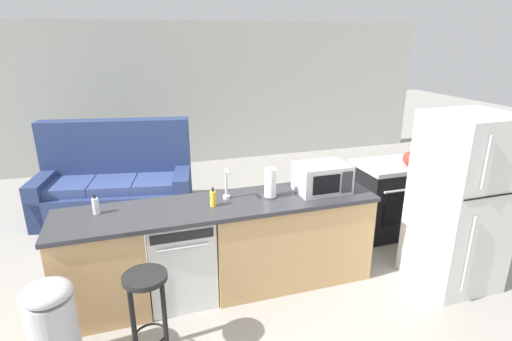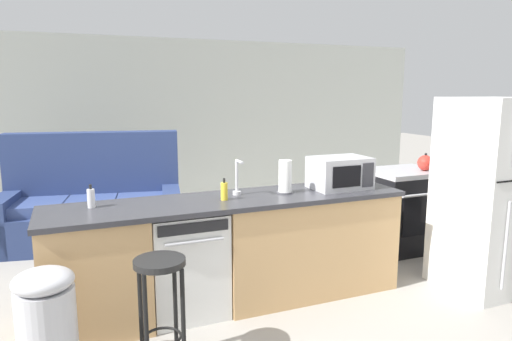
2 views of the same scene
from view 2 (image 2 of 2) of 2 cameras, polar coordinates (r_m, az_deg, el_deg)
The scene contains 15 objects.
ground_plane at distance 3.96m, azimuth -4.99°, elevation -16.42°, with size 24.00×24.00×0.00m, color gray.
wall_back at distance 7.73m, azimuth -12.37°, elevation 6.33°, with size 10.00×0.06×2.60m.
kitchen_counter at distance 3.87m, azimuth -1.65°, elevation -10.30°, with size 2.94×0.66×0.90m.
dishwasher at distance 3.74m, azimuth -8.82°, elevation -11.15°, with size 0.58×0.61×0.84m.
stove_range at distance 5.36m, azimuth 17.83°, elevation -4.64°, with size 0.76×0.68×0.90m.
refrigerator at distance 4.52m, azimuth 27.06°, elevation -2.74°, with size 0.72×0.73×1.70m.
microwave at distance 4.11m, azimuth 10.43°, elevation -0.28°, with size 0.50×0.37×0.28m.
sink_faucet at distance 3.78m, azimuth -2.34°, elevation -1.15°, with size 0.07×0.17×0.30m.
paper_towel_roll at distance 3.86m, azimuth 3.66°, elevation -0.82°, with size 0.14×0.14×0.28m.
soap_bottle at distance 3.63m, azimuth -3.99°, elevation -2.57°, with size 0.06×0.06×0.18m.
dish_soap_bottle at distance 3.60m, azimuth -19.92°, elevation -3.25°, with size 0.06×0.06×0.18m.
kettle at distance 5.27m, azimuth 20.42°, elevation 0.90°, with size 0.21×0.17×0.19m.
bar_stool at distance 2.99m, azimuth -11.84°, elevation -14.47°, with size 0.32×0.32×0.74m.
trash_bin at distance 3.11m, azimuth -24.66°, elevation -17.38°, with size 0.35×0.35×0.74m.
couch at distance 5.73m, azimuth -19.61°, elevation -4.40°, with size 2.13×1.25×1.27m.
Camera 2 is at (-1.03, -3.40, 1.76)m, focal length 32.00 mm.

